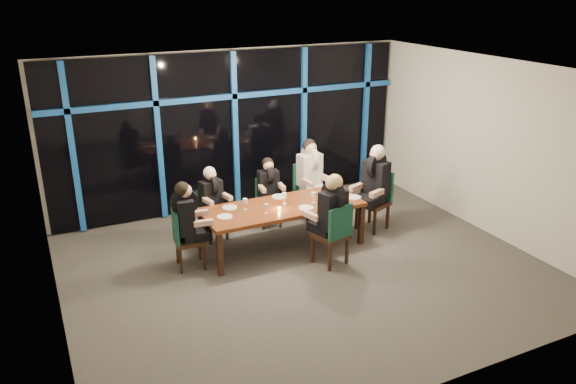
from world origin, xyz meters
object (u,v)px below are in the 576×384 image
(chair_end_left, at_px, (184,236))
(diner_far_left, at_px, (212,193))
(dining_table, at_px, (283,209))
(chair_far_left, at_px, (211,211))
(diner_far_right, at_px, (311,168))
(water_pitcher, at_px, (333,196))
(chair_near_mid, at_px, (335,232))
(diner_near_mid, at_px, (331,206))
(chair_end_right, at_px, (376,197))
(wine_bottle, at_px, (339,190))
(chair_far_mid, at_px, (268,199))
(diner_end_right, at_px, (375,176))
(chair_far_right, at_px, (308,187))
(diner_far_mid, at_px, (269,182))
(diner_end_left, at_px, (187,212))

(chair_end_left, height_order, diner_far_left, diner_far_left)
(dining_table, height_order, chair_far_left, chair_far_left)
(diner_far_right, bearing_deg, water_pitcher, -105.74)
(dining_table, bearing_deg, chair_near_mid, -63.40)
(diner_near_mid, bearing_deg, chair_end_right, -164.20)
(diner_far_left, relative_size, wine_bottle, 2.76)
(chair_far_left, bearing_deg, dining_table, -55.05)
(chair_far_mid, xyz_separation_m, wine_bottle, (0.83, -1.06, 0.39))
(chair_near_mid, relative_size, diner_end_right, 0.99)
(chair_far_right, xyz_separation_m, chair_near_mid, (-0.53, -1.90, -0.01))
(chair_far_right, bearing_deg, chair_far_mid, 173.65)
(diner_far_mid, relative_size, diner_near_mid, 0.85)
(chair_near_mid, distance_m, diner_far_right, 1.94)
(diner_far_left, relative_size, diner_end_right, 0.83)
(chair_far_left, xyz_separation_m, chair_far_mid, (1.11, 0.10, -0.01))
(chair_far_left, xyz_separation_m, diner_far_left, (0.01, -0.07, 0.35))
(chair_far_mid, bearing_deg, chair_far_left, -168.16)
(chair_end_left, bearing_deg, water_pitcher, -88.57)
(chair_far_left, height_order, wine_bottle, wine_bottle)
(diner_far_mid, xyz_separation_m, water_pitcher, (0.64, -1.13, 0.03))
(dining_table, relative_size, chair_end_left, 2.73)
(chair_end_right, bearing_deg, chair_far_right, -159.16)
(diner_end_right, height_order, diner_near_mid, diner_end_right)
(dining_table, bearing_deg, chair_far_right, 45.43)
(dining_table, height_order, diner_far_mid, diner_far_mid)
(chair_near_mid, height_order, diner_end_right, diner_end_right)
(diner_far_mid, height_order, wine_bottle, diner_far_mid)
(dining_table, xyz_separation_m, chair_far_right, (0.98, 1.00, -0.11))
(diner_far_right, bearing_deg, dining_table, -143.87)
(chair_end_left, bearing_deg, chair_near_mid, -107.10)
(chair_far_left, relative_size, water_pitcher, 4.26)
(chair_far_left, relative_size, diner_far_right, 0.88)
(chair_end_right, relative_size, wine_bottle, 3.40)
(chair_far_mid, relative_size, wine_bottle, 2.79)
(chair_end_right, xyz_separation_m, diner_far_left, (-2.75, 0.81, 0.25))
(chair_near_mid, height_order, water_pitcher, chair_near_mid)
(chair_end_left, height_order, diner_end_right, diner_end_right)
(chair_end_right, bearing_deg, diner_end_left, -110.05)
(chair_far_left, height_order, diner_end_right, diner_end_right)
(chair_far_left, relative_size, wine_bottle, 2.84)
(chair_end_right, bearing_deg, chair_end_left, -110.21)
(chair_end_left, bearing_deg, chair_end_right, -83.39)
(chair_far_left, bearing_deg, diner_far_left, -90.00)
(water_pitcher, bearing_deg, chair_near_mid, -142.30)
(dining_table, height_order, chair_end_right, chair_end_right)
(diner_end_right, relative_size, diner_near_mid, 1.04)
(dining_table, xyz_separation_m, diner_near_mid, (0.43, -0.82, 0.28))
(chair_end_left, distance_m, chair_end_right, 3.48)
(chair_far_mid, relative_size, chair_end_right, 0.82)
(dining_table, relative_size, chair_far_right, 2.54)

